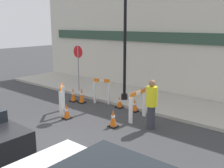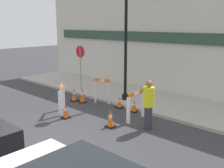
{
  "view_description": "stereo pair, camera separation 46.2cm",
  "coord_description": "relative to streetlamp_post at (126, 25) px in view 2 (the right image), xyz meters",
  "views": [
    {
      "loc": [
        5.94,
        -3.86,
        3.43
      ],
      "look_at": [
        -0.85,
        4.25,
        1.0
      ],
      "focal_mm": 42.0,
      "sensor_mm": 36.0,
      "label": 1
    },
    {
      "loc": [
        6.29,
        -3.56,
        3.43
      ],
      "look_at": [
        -0.85,
        4.25,
        1.0
      ],
      "focal_mm": 42.0,
      "sensor_mm": 36.0,
      "label": 2
    }
  ],
  "objects": [
    {
      "name": "traffic_cone_2",
      "position": [
        -0.32,
        -3.09,
        -3.11
      ],
      "size": [
        0.3,
        0.3,
        0.57
      ],
      "color": "black",
      "rests_on": "ground_plane"
    },
    {
      "name": "traffic_cone_4",
      "position": [
        1.51,
        -2.6,
        -3.07
      ],
      "size": [
        0.3,
        0.3,
        0.63
      ],
      "color": "black",
      "rests_on": "ground_plane"
    },
    {
      "name": "traffic_cone_1",
      "position": [
        -1.35,
        -1.35,
        -3.03
      ],
      "size": [
        0.3,
        0.3,
        0.72
      ],
      "color": "black",
      "rests_on": "ground_plane"
    },
    {
      "name": "barricade_2",
      "position": [
        -0.59,
        -0.85,
        -2.79
      ],
      "size": [
        0.72,
        0.39,
        1.11
      ],
      "rotation": [
        0.0,
        0.0,
        9.81
      ],
      "color": "white",
      "rests_on": "ground_plane"
    },
    {
      "name": "sidewalk_slab",
      "position": [
        0.92,
        0.79,
        -3.32
      ],
      "size": [
        18.0,
        2.98,
        0.12
      ],
      "color": "#ADA89E",
      "rests_on": "ground_plane"
    },
    {
      "name": "streetlamp_post",
      "position": [
        0.0,
        0.0,
        0.0
      ],
      "size": [
        0.44,
        0.44,
        5.06
      ],
      "color": "black",
      "rests_on": "sidewalk_slab"
    },
    {
      "name": "barricade_0",
      "position": [
        -0.93,
        -2.8,
        -2.77
      ],
      "size": [
        0.68,
        0.69,
        1.13
      ],
      "rotation": [
        0.0,
        0.0,
        5.49
      ],
      "color": "white",
      "rests_on": "ground_plane"
    },
    {
      "name": "traffic_cone_3",
      "position": [
        1.13,
        -0.8,
        -3.13
      ],
      "size": [
        0.3,
        0.3,
        0.53
      ],
      "color": "black",
      "rests_on": "ground_plane"
    },
    {
      "name": "barricade_1",
      "position": [
        1.75,
        -1.49,
        -2.77
      ],
      "size": [
        0.18,
        1.0,
        1.09
      ],
      "rotation": [
        0.0,
        0.0,
        7.9
      ],
      "color": "white",
      "rests_on": "ground_plane"
    },
    {
      "name": "ground_plane",
      "position": [
        0.92,
        -5.2,
        -3.38
      ],
      "size": [
        60.0,
        60.0,
        0.0
      ],
      "primitive_type": "plane",
      "color": "#38383A"
    },
    {
      "name": "stop_sign",
      "position": [
        -2.68,
        -0.27,
        -1.74
      ],
      "size": [
        0.6,
        0.06,
        2.28
      ],
      "rotation": [
        0.0,
        0.0,
        3.16
      ],
      "color": "gray",
      "rests_on": "sidewalk_slab"
    },
    {
      "name": "storefront_facade",
      "position": [
        0.92,
        2.35,
        -0.63
      ],
      "size": [
        18.0,
        0.22,
        5.5
      ],
      "color": "beige",
      "rests_on": "ground_plane"
    },
    {
      "name": "traffic_cone_0",
      "position": [
        -1.8,
        -1.45,
        -3.06
      ],
      "size": [
        0.3,
        0.3,
        0.67
      ],
      "color": "black",
      "rests_on": "ground_plane"
    },
    {
      "name": "traffic_cone_5",
      "position": [
        0.37,
        -0.8,
        -3.14
      ],
      "size": [
        0.3,
        0.3,
        0.51
      ],
      "color": "black",
      "rests_on": "ground_plane"
    },
    {
      "name": "person_worker",
      "position": [
        2.56,
        -1.89,
        -2.49
      ],
      "size": [
        0.42,
        0.42,
        1.67
      ],
      "rotation": [
        0.0,
        0.0,
        2.97
      ],
      "color": "#33333D",
      "rests_on": "ground_plane"
    }
  ]
}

